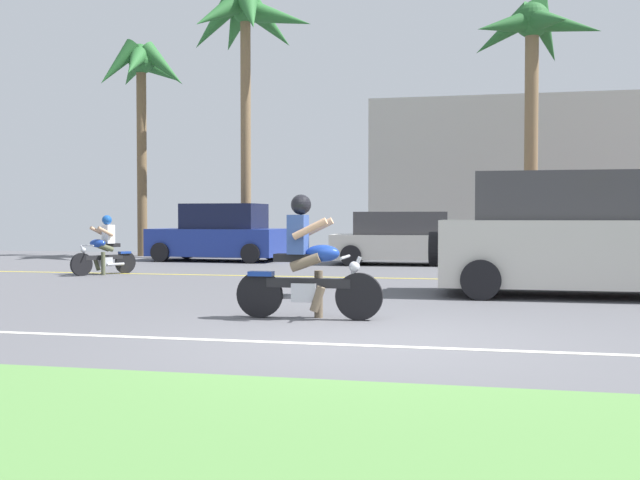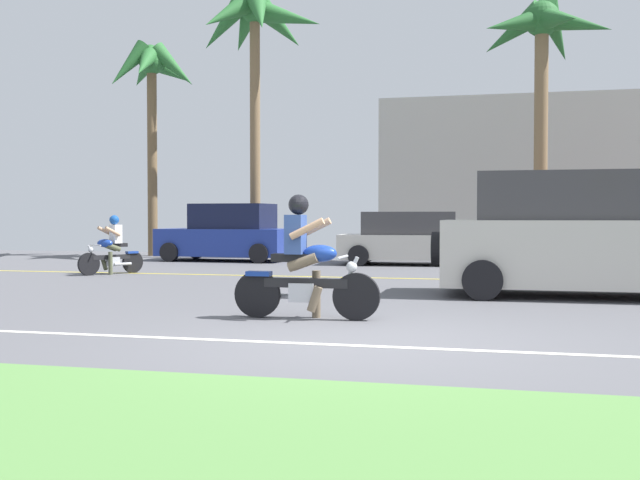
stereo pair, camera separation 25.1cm
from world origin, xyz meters
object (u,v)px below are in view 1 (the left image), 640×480
suv_nearby (585,236)px  parked_car_1 (408,240)px  parked_car_2 (609,237)px  parked_car_0 (219,235)px  motorcyclist_distant (104,249)px  palm_tree_2 (533,43)px  palm_tree_1 (142,80)px  motorcyclist (307,266)px  palm_tree_0 (245,27)px

suv_nearby → parked_car_1: size_ratio=1.14×
parked_car_1 → parked_car_2: 5.33m
parked_car_1 → parked_car_0: bearing=174.5°
motorcyclist_distant → parked_car_2: bearing=25.6°
palm_tree_2 → parked_car_0: bearing=-173.0°
suv_nearby → palm_tree_1: size_ratio=0.70×
palm_tree_2 → suv_nearby: bearing=-88.0°
suv_nearby → parked_car_1: 8.46m
motorcyclist → parked_car_0: bearing=114.9°
motorcyclist → suv_nearby: bearing=43.9°
palm_tree_0 → palm_tree_2: (8.76, -0.67, -1.07)m
motorcyclist → parked_car_1: bearing=89.2°
parked_car_2 → palm_tree_2: bearing=150.6°
parked_car_0 → palm_tree_2: (9.00, 1.10, 5.46)m
palm_tree_0 → palm_tree_1: bearing=174.4°
motorcyclist → palm_tree_1: 17.39m
parked_car_0 → parked_car_1: (5.64, -0.54, -0.10)m
palm_tree_1 → motorcyclist_distant: size_ratio=5.07×
parked_car_2 → palm_tree_2: (-1.94, 1.09, 5.46)m
suv_nearby → parked_car_2: 8.32m
parked_car_2 → motorcyclist_distant: parked_car_2 is taller
parked_car_0 → parked_car_2: size_ratio=1.06×
parked_car_0 → parked_car_2: (10.94, 0.01, -0.00)m
parked_car_1 → palm_tree_2: palm_tree_2 is taller
suv_nearby → parked_car_2: bearing=78.8°
motorcyclist → palm_tree_0: bearing=111.1°
parked_car_2 → palm_tree_0: palm_tree_0 is taller
parked_car_0 → parked_car_2: bearing=0.1°
palm_tree_0 → palm_tree_1: size_ratio=1.21×
parked_car_1 → motorcyclist_distant: 8.12m
suv_nearby → parked_car_0: 12.39m
parked_car_1 → palm_tree_2: bearing=26.1°
palm_tree_0 → palm_tree_2: 8.85m
motorcyclist → parked_car_0: 13.05m
palm_tree_1 → parked_car_2: bearing=-8.4°
parked_car_0 → parked_car_1: bearing=-5.5°
parked_car_0 → parked_car_1: 5.67m
parked_car_1 → palm_tree_2: size_ratio=0.58×
suv_nearby → parked_car_1: (-3.68, 7.61, -0.31)m
palm_tree_2 → palm_tree_0: bearing=175.6°
parked_car_2 → motorcyclist_distant: (-11.68, -5.58, -0.21)m
suv_nearby → palm_tree_1: palm_tree_1 is taller
parked_car_2 → palm_tree_1: (-14.41, 2.12, 5.08)m
palm_tree_0 → palm_tree_2: size_ratio=1.14×
suv_nearby → parked_car_0: size_ratio=1.27×
parked_car_1 → parked_car_2: (5.30, 0.55, 0.10)m
parked_car_0 → palm_tree_1: 6.51m
parked_car_2 → palm_tree_1: size_ratio=0.52×
parked_car_2 → palm_tree_2: size_ratio=0.49×
palm_tree_0 → palm_tree_1: 4.00m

